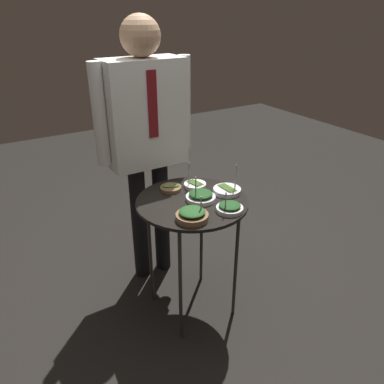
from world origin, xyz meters
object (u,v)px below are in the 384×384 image
object	(u,v)px
bowl_spinach_front_left	(192,215)
bowl_asparagus_mid_right	(195,185)
serving_cart	(192,211)
bowl_spinach_front_center	(201,196)
bowl_asparagus_mid_left	(227,190)
waiter_figure	(145,127)
bowl_spinach_front_right	(230,208)
bowl_asparagus_back_left	(171,188)

from	to	relation	value
bowl_spinach_front_left	bowl_asparagus_mid_right	bearing A→B (deg)	56.18
serving_cart	bowl_spinach_front_center	size ratio (longest dim) A/B	4.63
bowl_spinach_front_center	bowl_asparagus_mid_left	bearing A→B (deg)	0.00
bowl_asparagus_mid_right	waiter_figure	bearing A→B (deg)	115.35
bowl_spinach_front_center	waiter_figure	size ratio (longest dim) A/B	0.10
bowl_asparagus_mid_right	bowl_spinach_front_right	size ratio (longest dim) A/B	1.10
bowl_spinach_front_right	waiter_figure	world-z (taller)	waiter_figure
bowl_asparagus_back_left	bowl_spinach_front_right	size ratio (longest dim) A/B	0.87
bowl_spinach_front_right	waiter_figure	xyz separation A→B (m)	(-0.15, 0.66, 0.28)
bowl_spinach_front_left	waiter_figure	distance (m)	0.69
waiter_figure	bowl_asparagus_mid_left	bearing A→B (deg)	-60.72
bowl_asparagus_mid_right	bowl_spinach_front_center	bearing A→B (deg)	-111.02
bowl_asparagus_mid_left	bowl_asparagus_back_left	bearing A→B (deg)	142.69
bowl_spinach_front_center	serving_cart	bearing A→B (deg)	150.57
bowl_spinach_front_center	bowl_asparagus_back_left	size ratio (longest dim) A/B	1.33
bowl_asparagus_back_left	bowl_spinach_front_right	distance (m)	0.40
waiter_figure	serving_cart	bearing A→B (deg)	-83.82
bowl_spinach_front_left	bowl_asparagus_mid_left	bearing A→B (deg)	25.25
waiter_figure	bowl_asparagus_back_left	bearing A→B (deg)	-87.68
bowl_asparagus_back_left	bowl_spinach_front_center	bearing A→B (deg)	-67.99
bowl_spinach_front_center	bowl_asparagus_back_left	xyz separation A→B (m)	(-0.08, 0.20, -0.01)
bowl_asparagus_back_left	waiter_figure	size ratio (longest dim) A/B	0.07
bowl_asparagus_mid_left	bowl_spinach_front_right	bearing A→B (deg)	-122.71
bowl_spinach_front_left	waiter_figure	size ratio (longest dim) A/B	0.10
waiter_figure	bowl_spinach_front_center	bearing A→B (deg)	-79.28
bowl_spinach_front_center	bowl_spinach_front_right	distance (m)	0.19
serving_cart	bowl_spinach_front_left	bearing A→B (deg)	-121.14
bowl_spinach_front_center	bowl_spinach_front_left	world-z (taller)	bowl_spinach_front_center
bowl_spinach_front_center	bowl_spinach_front_right	world-z (taller)	bowl_spinach_front_center
bowl_asparagus_mid_right	bowl_spinach_front_right	bearing A→B (deg)	-89.87
waiter_figure	bowl_asparagus_mid_right	bearing A→B (deg)	-64.65
bowl_spinach_front_left	serving_cart	bearing A→B (deg)	58.86
bowl_spinach_front_center	waiter_figure	world-z (taller)	waiter_figure
serving_cart	bowl_asparagus_mid_left	size ratio (longest dim) A/B	4.43
serving_cart	waiter_figure	world-z (taller)	waiter_figure
bowl_asparagus_mid_left	bowl_spinach_front_right	world-z (taller)	bowl_asparagus_mid_left
bowl_spinach_front_center	bowl_spinach_front_left	size ratio (longest dim) A/B	0.99
bowl_spinach_front_left	bowl_asparagus_mid_left	size ratio (longest dim) A/B	0.96
bowl_asparagus_back_left	bowl_asparagus_mid_left	world-z (taller)	bowl_asparagus_mid_left
bowl_asparagus_mid_left	bowl_spinach_front_right	size ratio (longest dim) A/B	1.21
bowl_asparagus_back_left	bowl_spinach_front_right	bearing A→B (deg)	-69.49
bowl_asparagus_mid_left	bowl_spinach_front_right	xyz separation A→B (m)	(-0.12, -0.18, 0.01)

